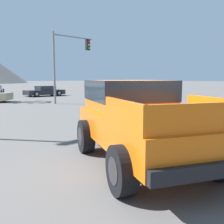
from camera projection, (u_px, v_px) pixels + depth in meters
name	position (u px, v px, depth m)	size (l,w,h in m)	color
ground_plane	(144.00, 157.00, 6.80)	(320.00, 320.00, 0.00)	#5B5956
orange_pickup_truck	(137.00, 116.00, 6.40)	(4.01, 5.18, 1.97)	orange
parked_car_dark	(45.00, 91.00, 29.72)	(4.55, 2.23, 1.14)	#232328
traffic_light_main	(70.00, 54.00, 21.40)	(4.03, 0.38, 5.63)	slate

